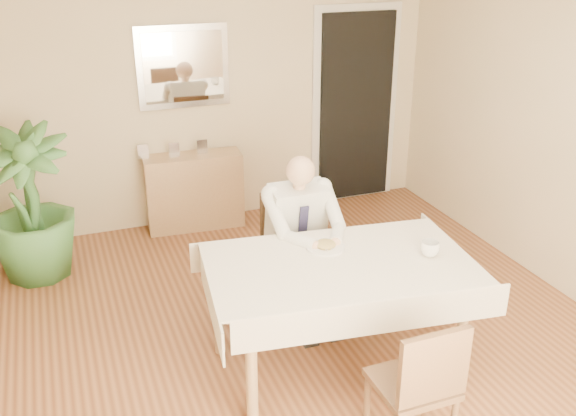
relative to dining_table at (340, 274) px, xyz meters
name	(u,v)px	position (x,y,z in m)	size (l,w,h in m)	color
room	(308,177)	(-0.16, 0.16, 0.63)	(5.00, 5.02, 2.60)	brown
doorway	(355,108)	(1.39, 2.62, 0.33)	(0.96, 0.07, 2.10)	silver
mirror	(183,67)	(-0.39, 2.63, 0.88)	(0.86, 0.04, 0.76)	silver
dining_table	(340,274)	(0.00, 0.00, 0.00)	(1.83, 1.22, 0.75)	#A28558
chair_far	(291,241)	(0.00, 0.88, -0.17)	(0.45, 0.45, 0.89)	#432C1B
chair_near	(420,383)	(0.05, -0.93, -0.19)	(0.41, 0.41, 0.86)	#432C1B
seated_man	(305,234)	(0.00, 0.59, 0.02)	(0.48, 0.72, 1.24)	silver
plate	(325,247)	(-0.01, 0.21, 0.09)	(0.26, 0.26, 0.02)	white
food	(325,244)	(-0.01, 0.21, 0.11)	(0.14, 0.14, 0.06)	olive
knife	(335,248)	(0.03, 0.15, 0.11)	(0.01, 0.01, 0.13)	silver
fork	(324,250)	(-0.05, 0.15, 0.11)	(0.01, 0.01, 0.13)	silver
coffee_mug	(430,249)	(0.58, -0.12, 0.13)	(0.13, 0.13, 0.10)	white
sideboard	(194,191)	(-0.39, 2.48, -0.30)	(0.93, 0.31, 0.74)	#A28558
photo_frame_left	(143,151)	(-0.84, 2.54, 0.14)	(0.10, 0.02, 0.14)	silver
photo_frame_center	(174,150)	(-0.56, 2.49, 0.14)	(0.10, 0.02, 0.14)	silver
photo_frame_right	(202,147)	(-0.29, 2.49, 0.14)	(0.10, 0.02, 0.14)	silver
potted_palm	(30,204)	(-1.86, 1.99, -0.02)	(0.72, 0.72, 1.29)	#315F2A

